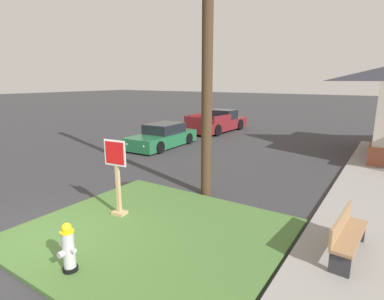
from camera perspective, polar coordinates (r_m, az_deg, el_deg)
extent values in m
plane|color=#333335|center=(7.93, -26.58, -15.20)|extent=(160.00, 160.00, 0.00)
cube|color=#477033|center=(7.57, -7.43, -14.89)|extent=(5.83, 5.28, 0.08)
cube|color=gray|center=(10.60, 29.91, -8.17)|extent=(2.20, 19.93, 0.12)
cylinder|color=black|center=(6.55, -21.59, -19.73)|extent=(0.27, 0.28, 0.08)
cylinder|color=#BCBCC1|center=(6.35, -21.89, -16.78)|extent=(0.22, 0.22, 0.69)
cylinder|color=yellow|center=(6.19, -22.18, -13.85)|extent=(0.25, 0.25, 0.03)
sphere|color=yellow|center=(6.16, -22.24, -13.22)|extent=(0.19, 0.19, 0.19)
cube|color=yellow|center=(6.13, -22.29, -12.63)|extent=(0.04, 0.04, 0.04)
cylinder|color=#BCBCC1|center=(6.45, -22.71, -16.04)|extent=(0.08, 0.09, 0.09)
cylinder|color=#BCBCC1|center=(6.23, -21.09, -16.98)|extent=(0.08, 0.09, 0.09)
cylinder|color=#BCBCC1|center=(6.29, -23.12, -17.38)|extent=(0.12, 0.09, 0.12)
cube|color=tan|center=(8.20, -13.60, -5.22)|extent=(0.10, 0.10, 1.96)
cube|color=tan|center=(8.53, -13.26, -11.24)|extent=(0.39, 0.32, 0.08)
cube|color=white|center=(7.97, -14.10, -0.52)|extent=(0.66, 0.09, 0.67)
cube|color=red|center=(7.96, -14.16, -0.54)|extent=(0.57, 0.08, 0.57)
cylinder|color=black|center=(10.90, -12.22, -6.42)|extent=(0.70, 0.70, 0.02)
cube|color=#1E6038|center=(16.80, -5.55, 2.00)|extent=(1.97, 4.49, 0.64)
cube|color=black|center=(16.88, -5.15, 3.99)|extent=(1.61, 2.10, 0.56)
cylinder|color=black|center=(15.26, -6.06, 0.50)|extent=(0.25, 0.63, 0.62)
cylinder|color=black|center=(16.30, -10.77, 1.14)|extent=(0.25, 0.63, 0.62)
cylinder|color=black|center=(17.48, -0.68, 2.15)|extent=(0.25, 0.63, 0.62)
cylinder|color=black|center=(18.39, -5.12, 2.64)|extent=(0.25, 0.63, 0.62)
sphere|color=white|center=(14.81, -8.84, 0.68)|extent=(0.14, 0.14, 0.14)
sphere|color=red|center=(18.28, -0.18, 3.13)|extent=(0.12, 0.12, 0.12)
sphere|color=white|center=(15.50, -11.88, 1.09)|extent=(0.14, 0.14, 0.14)
sphere|color=red|center=(18.84, -2.96, 3.41)|extent=(0.12, 0.12, 0.12)
cube|color=maroon|center=(21.82, 4.67, 4.75)|extent=(2.19, 5.41, 0.68)
cube|color=black|center=(22.38, 5.69, 6.59)|extent=(1.82, 1.45, 0.68)
cube|color=maroon|center=(21.47, 1.19, 6.17)|extent=(0.17, 2.25, 0.44)
cube|color=maroon|center=(20.46, 5.68, 5.78)|extent=(0.17, 2.25, 0.44)
cube|color=maroon|center=(19.55, 0.75, 5.51)|extent=(1.82, 0.16, 0.44)
cylinder|color=black|center=(23.68, 4.67, 5.10)|extent=(0.28, 0.77, 0.76)
cylinder|color=black|center=(22.78, 8.80, 4.68)|extent=(0.28, 0.77, 0.76)
cylinder|color=black|center=(21.01, 0.18, 4.15)|extent=(0.28, 0.77, 0.76)
cylinder|color=black|center=(19.99, 4.66, 3.67)|extent=(0.28, 0.77, 0.76)
cube|color=#93704C|center=(7.02, 27.19, -13.90)|extent=(0.50, 1.74, 0.06)
cube|color=#93704C|center=(6.95, 25.90, -12.02)|extent=(0.15, 1.72, 0.38)
cube|color=#2D2D33|center=(6.44, 25.66, -18.59)|extent=(0.36, 0.08, 0.41)
cube|color=#2D2D33|center=(7.82, 28.06, -13.13)|extent=(0.36, 0.08, 0.41)
cylinder|color=#42301E|center=(9.38, 2.92, 21.69)|extent=(0.33, 0.33, 9.99)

